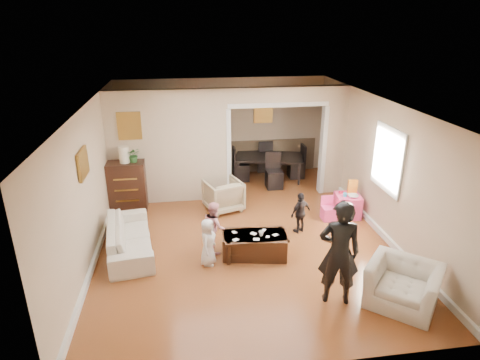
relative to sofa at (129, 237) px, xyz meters
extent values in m
plane|color=#975227|center=(2.14, 0.40, -0.28)|extent=(7.00, 7.00, 0.00)
cube|color=#C6AE91|center=(0.76, 2.20, 1.02)|extent=(2.75, 0.18, 2.60)
cube|color=#C6AE91|center=(4.61, 2.20, 1.02)|extent=(0.55, 0.18, 2.60)
cube|color=#C6AE91|center=(3.24, 2.20, 2.14)|extent=(2.22, 0.18, 0.35)
cube|color=white|center=(4.87, 0.00, 1.27)|extent=(0.03, 0.95, 1.10)
cube|color=brown|center=(-0.06, 2.10, 1.57)|extent=(0.45, 0.03, 0.55)
cube|color=brown|center=(-0.57, -0.20, 1.52)|extent=(0.03, 0.55, 0.40)
cube|color=brown|center=(3.24, 3.84, 1.42)|extent=(0.45, 0.03, 0.55)
imported|color=beige|center=(0.00, 0.00, 0.00)|extent=(1.00, 2.00, 0.56)
imported|color=tan|center=(1.89, 1.51, 0.07)|extent=(0.95, 0.96, 0.70)
imported|color=beige|center=(4.18, -2.14, 0.04)|extent=(1.32, 1.31, 0.65)
cube|color=black|center=(-0.20, 1.85, 0.27)|extent=(0.80, 0.45, 1.11)
cylinder|color=beige|center=(-0.20, 1.85, 1.01)|extent=(0.22, 0.22, 0.36)
imported|color=#336B2F|center=(0.00, 1.85, 0.99)|extent=(0.29, 0.25, 0.33)
cube|color=#3C2213|center=(2.25, -0.50, -0.07)|extent=(1.21, 0.76, 0.42)
imported|color=silver|center=(2.35, -0.55, 0.18)|extent=(0.11, 0.11, 0.08)
cube|color=#FF4386|center=(4.51, 0.80, -0.03)|extent=(0.57, 0.57, 0.49)
cube|color=yellow|center=(4.63, 0.90, 0.36)|extent=(0.21, 0.09, 0.30)
cylinder|color=#27AAC4|center=(4.41, 0.75, 0.25)|extent=(0.08, 0.08, 0.08)
cube|color=#B71632|center=(4.39, 0.92, 0.24)|extent=(0.09, 0.08, 0.05)
imported|color=white|center=(4.56, 0.68, 0.24)|extent=(0.25, 0.25, 0.05)
imported|color=black|center=(3.30, 3.26, 0.03)|extent=(1.95, 1.39, 0.62)
imported|color=black|center=(3.22, -1.93, 0.55)|extent=(0.68, 0.53, 1.66)
imported|color=silver|center=(1.40, -0.65, 0.15)|extent=(0.40, 0.49, 0.85)
imported|color=#D6858D|center=(1.55, -0.20, 0.20)|extent=(0.44, 0.52, 0.96)
imported|color=black|center=(3.30, 0.25, 0.14)|extent=(0.53, 0.43, 0.85)
cube|color=white|center=(1.89, -0.35, 0.14)|extent=(0.10, 0.11, 0.00)
cube|color=white|center=(2.46, -0.60, 0.14)|extent=(0.08, 0.09, 0.00)
cube|color=white|center=(2.23, -0.46, 0.14)|extent=(0.13, 0.13, 0.00)
cube|color=white|center=(1.88, -0.63, 0.14)|extent=(0.13, 0.12, 0.00)
cube|color=white|center=(2.24, -0.66, 0.14)|extent=(0.12, 0.10, 0.00)
cube|color=white|center=(2.44, -0.35, 0.14)|extent=(0.10, 0.10, 0.00)
cube|color=white|center=(2.60, -0.56, 0.14)|extent=(0.12, 0.11, 0.00)
camera|label=1|loc=(1.05, -6.84, 3.71)|focal=30.75mm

